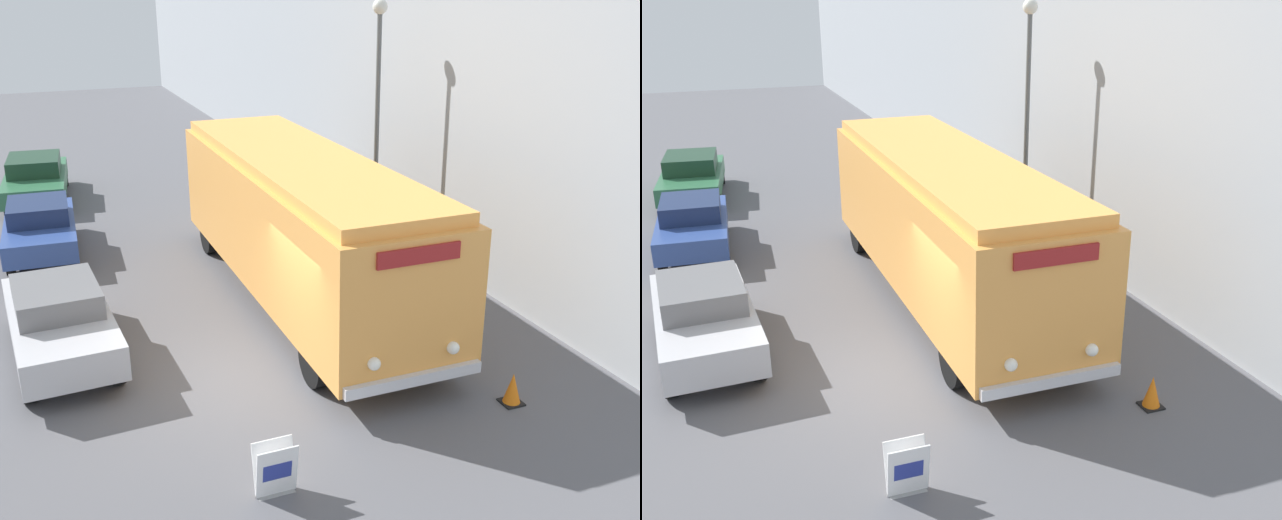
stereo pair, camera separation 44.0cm
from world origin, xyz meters
The scene contains 9 objects.
ground_plane centered at (0.00, 0.00, 0.00)m, with size 80.00×80.00×0.00m, color #56565B.
building_wall_right centered at (6.33, 10.00, 4.23)m, with size 0.30×60.00×8.47m.
vintage_bus centered at (2.15, 3.10, 1.85)m, with size 2.65×10.38×3.27m.
sign_board centered at (-0.66, -3.20, 0.39)m, with size 0.60×0.31×0.81m.
streetlamp centered at (4.99, 5.20, 4.12)m, with size 0.36×0.36×6.35m.
parked_car_near centered at (-3.08, 2.18, 0.77)m, with size 1.96×4.24×1.46m.
parked_car_mid centered at (-3.11, 8.44, 0.72)m, with size 1.96×4.15×1.38m.
parked_car_far centered at (-2.96, 13.88, 0.73)m, with size 2.29×4.70×1.41m.
traffic_cone centered at (3.84, -2.47, 0.28)m, with size 0.36×0.36×0.57m.
Camera 1 is at (-3.38, -11.48, 6.80)m, focal length 42.00 mm.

